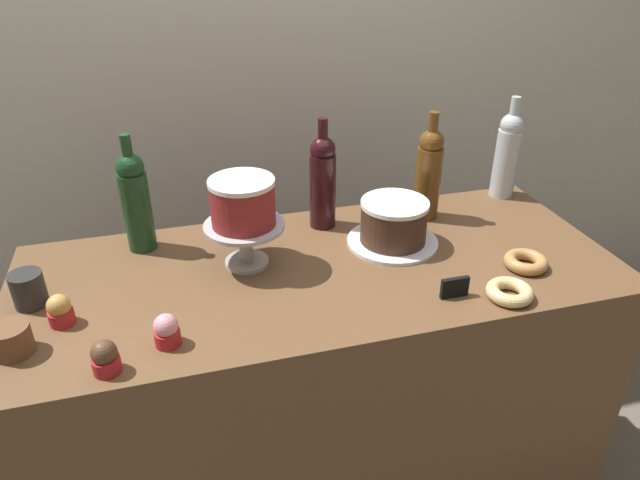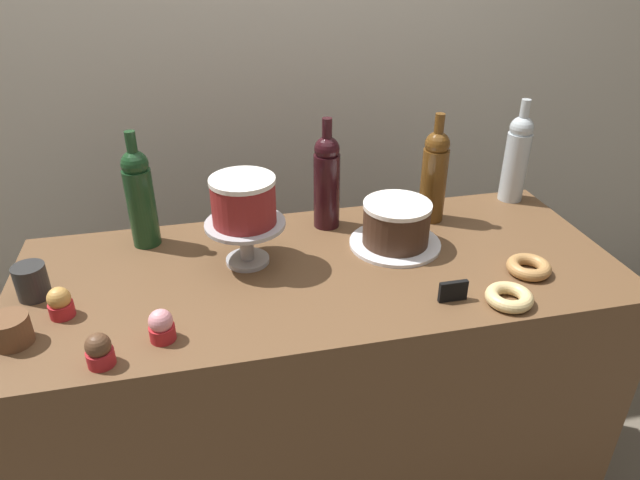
% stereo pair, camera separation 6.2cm
% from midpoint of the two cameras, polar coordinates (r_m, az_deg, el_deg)
% --- Properties ---
extents(back_wall, '(6.00, 0.05, 2.60)m').
position_cam_midpoint_polar(back_wall, '(2.20, -4.58, 17.68)').
color(back_wall, beige).
rests_on(back_wall, ground_plane).
extents(display_counter, '(1.57, 0.65, 0.94)m').
position_cam_midpoint_polar(display_counter, '(1.79, 1.03, -15.59)').
color(display_counter, brown).
rests_on(display_counter, ground_plane).
extents(cake_stand_pedestal, '(0.21, 0.21, 0.12)m').
position_cam_midpoint_polar(cake_stand_pedestal, '(1.49, -6.19, 0.47)').
color(cake_stand_pedestal, '#B2B2B7').
rests_on(cake_stand_pedestal, display_counter).
extents(white_layer_cake, '(0.17, 0.17, 0.12)m').
position_cam_midpoint_polar(white_layer_cake, '(1.44, -6.40, 3.91)').
color(white_layer_cake, maroon).
rests_on(white_layer_cake, cake_stand_pedestal).
extents(silver_serving_platter, '(0.25, 0.25, 0.01)m').
position_cam_midpoint_polar(silver_serving_platter, '(1.61, 8.54, -0.33)').
color(silver_serving_platter, white).
rests_on(silver_serving_platter, display_counter).
extents(chocolate_round_cake, '(0.19, 0.19, 0.12)m').
position_cam_midpoint_polar(chocolate_round_cake, '(1.58, 8.71, 1.69)').
color(chocolate_round_cake, '#3D2619').
rests_on(chocolate_round_cake, silver_serving_platter).
extents(wine_bottle_green, '(0.08, 0.08, 0.33)m').
position_cam_midpoint_polar(wine_bottle_green, '(1.61, -16.39, 4.17)').
color(wine_bottle_green, '#193D1E').
rests_on(wine_bottle_green, display_counter).
extents(wine_bottle_amber, '(0.08, 0.08, 0.33)m').
position_cam_midpoint_polar(wine_bottle_amber, '(1.72, 12.30, 6.37)').
color(wine_bottle_amber, '#5B3814').
rests_on(wine_bottle_amber, display_counter).
extents(wine_bottle_dark_red, '(0.08, 0.08, 0.33)m').
position_cam_midpoint_polar(wine_bottle_dark_red, '(1.64, 1.76, 5.96)').
color(wine_bottle_dark_red, black).
rests_on(wine_bottle_dark_red, display_counter).
extents(wine_bottle_clear, '(0.08, 0.08, 0.33)m').
position_cam_midpoint_polar(wine_bottle_clear, '(1.92, 19.83, 7.78)').
color(wine_bottle_clear, '#B2BCC1').
rests_on(wine_bottle_clear, display_counter).
extents(cupcake_chocolate, '(0.06, 0.06, 0.07)m').
position_cam_midpoint_polar(cupcake_chocolate, '(1.24, -19.74, -10.33)').
color(cupcake_chocolate, red).
rests_on(cupcake_chocolate, display_counter).
extents(cupcake_strawberry, '(0.06, 0.06, 0.07)m').
position_cam_midpoint_polar(cupcake_strawberry, '(1.27, -14.13, -8.31)').
color(cupcake_strawberry, red).
rests_on(cupcake_strawberry, display_counter).
extents(cupcake_caramel, '(0.06, 0.06, 0.07)m').
position_cam_midpoint_polar(cupcake_caramel, '(1.42, -23.28, -5.80)').
color(cupcake_caramel, red).
rests_on(cupcake_caramel, display_counter).
extents(donut_glazed, '(0.11, 0.11, 0.03)m').
position_cam_midpoint_polar(donut_glazed, '(1.44, 19.46, -5.40)').
color(donut_glazed, '#E0C17F').
rests_on(donut_glazed, display_counter).
extents(donut_maple, '(0.11, 0.11, 0.03)m').
position_cam_midpoint_polar(donut_maple, '(1.57, 21.09, -2.55)').
color(donut_maple, '#B27F47').
rests_on(donut_maple, display_counter).
extents(cookie_stack, '(0.08, 0.08, 0.07)m').
position_cam_midpoint_polar(cookie_stack, '(1.38, -27.25, -7.99)').
color(cookie_stack, brown).
rests_on(cookie_stack, display_counter).
extents(price_sign_chalkboard, '(0.07, 0.01, 0.05)m').
position_cam_midpoint_polar(price_sign_chalkboard, '(1.40, 14.32, -4.96)').
color(price_sign_chalkboard, black).
rests_on(price_sign_chalkboard, display_counter).
extents(coffee_cup_ceramic, '(0.08, 0.08, 0.09)m').
position_cam_midpoint_polar(coffee_cup_ceramic, '(1.51, -25.69, -3.75)').
color(coffee_cup_ceramic, '#282828').
rests_on(coffee_cup_ceramic, display_counter).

